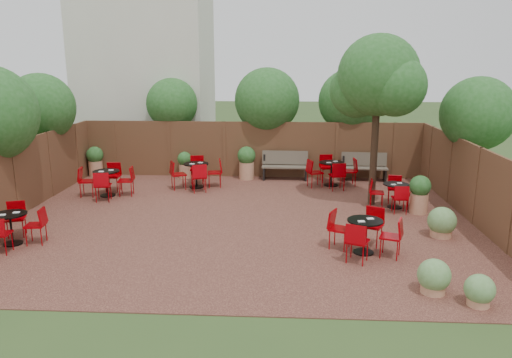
{
  "coord_description": "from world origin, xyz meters",
  "views": [
    {
      "loc": [
        1.11,
        -12.21,
        4.05
      ],
      "look_at": [
        0.39,
        0.5,
        1.0
      ],
      "focal_mm": 34.34,
      "sensor_mm": 36.0,
      "label": 1
    }
  ],
  "objects": [
    {
      "name": "park_bench_left",
      "position": [
        1.18,
        4.63,
        0.53
      ],
      "size": [
        1.62,
        0.55,
        0.99
      ],
      "rotation": [
        0.0,
        0.0,
        -0.02
      ],
      "color": "brown",
      "rests_on": "courtyard_paving"
    },
    {
      "name": "overhang_foliage",
      "position": [
        -1.66,
        2.93,
        2.67
      ],
      "size": [
        15.4,
        10.35,
        2.52
      ],
      "color": "#20571C",
      "rests_on": "ground"
    },
    {
      "name": "low_shrubs",
      "position": [
        4.45,
        -2.68,
        0.34
      ],
      "size": [
        1.67,
        3.99,
        0.72
      ],
      "color": "tan",
      "rests_on": "courtyard_paving"
    },
    {
      "name": "courtyard_tree",
      "position": [
        3.68,
        1.66,
        3.54
      ],
      "size": [
        2.51,
        2.41,
        4.8
      ],
      "rotation": [
        0.0,
        0.0,
        0.25
      ],
      "color": "black",
      "rests_on": "courtyard_paving"
    },
    {
      "name": "fence_back",
      "position": [
        0.0,
        5.0,
        1.0
      ],
      "size": [
        12.0,
        0.08,
        2.0
      ],
      "primitive_type": "cube",
      "color": "#51341E",
      "rests_on": "ground"
    },
    {
      "name": "fence_left",
      "position": [
        -6.0,
        0.0,
        1.0
      ],
      "size": [
        0.08,
        10.0,
        2.0
      ],
      "primitive_type": "cube",
      "color": "#51341E",
      "rests_on": "ground"
    },
    {
      "name": "fence_right",
      "position": [
        6.0,
        0.0,
        1.0
      ],
      "size": [
        0.08,
        10.0,
        2.0
      ],
      "primitive_type": "cube",
      "color": "#51341E",
      "rests_on": "ground"
    },
    {
      "name": "planters",
      "position": [
        -0.79,
        3.73,
        0.6
      ],
      "size": [
        11.06,
        4.43,
        1.16
      ],
      "color": "tan",
      "rests_on": "courtyard_paving"
    },
    {
      "name": "courtyard_paving",
      "position": [
        0.0,
        0.0,
        0.01
      ],
      "size": [
        12.0,
        10.0,
        0.02
      ],
      "primitive_type": "cube",
      "color": "#3D1E19",
      "rests_on": "ground"
    },
    {
      "name": "park_bench_right",
      "position": [
        3.93,
        4.63,
        0.52
      ],
      "size": [
        1.58,
        0.57,
        0.96
      ],
      "rotation": [
        0.0,
        0.0,
        -0.04
      ],
      "color": "brown",
      "rests_on": "courtyard_paving"
    },
    {
      "name": "bistro_tables",
      "position": [
        -0.32,
        1.3,
        0.47
      ],
      "size": [
        10.78,
        7.58,
        0.93
      ],
      "color": "black",
      "rests_on": "courtyard_paving"
    },
    {
      "name": "ground",
      "position": [
        0.0,
        0.0,
        0.0
      ],
      "size": [
        80.0,
        80.0,
        0.0
      ],
      "primitive_type": "plane",
      "color": "#354F23",
      "rests_on": "ground"
    },
    {
      "name": "neighbour_building",
      "position": [
        -4.5,
        8.0,
        4.0
      ],
      "size": [
        5.0,
        4.0,
        8.0
      ],
      "primitive_type": "cube",
      "color": "beige",
      "rests_on": "ground"
    }
  ]
}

